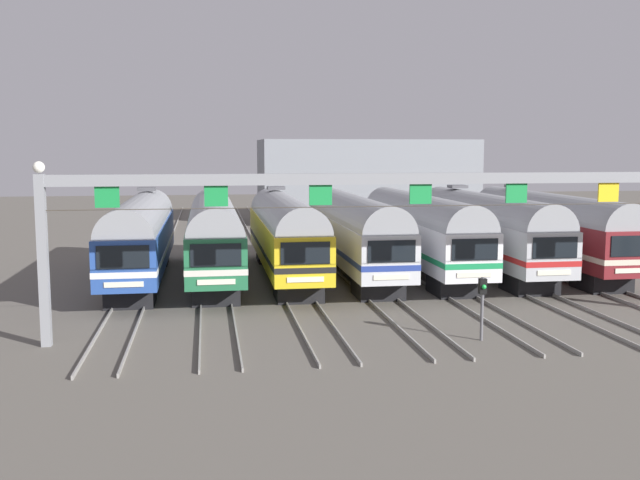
% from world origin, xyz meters
% --- Properties ---
extents(ground_plane, '(160.00, 160.00, 0.00)m').
position_xyz_m(ground_plane, '(0.00, 0.00, 0.00)').
color(ground_plane, '#5B564F').
extents(track_bed, '(25.81, 70.00, 0.15)m').
position_xyz_m(track_bed, '(0.00, 17.00, 0.07)').
color(track_bed, gray).
rests_on(track_bed, ground).
extents(commuter_train_blue, '(2.88, 18.06, 5.05)m').
position_xyz_m(commuter_train_blue, '(-12.15, -0.00, 2.69)').
color(commuter_train_blue, '#284C9E').
rests_on(commuter_train_blue, ground).
extents(commuter_train_green, '(2.88, 18.06, 5.05)m').
position_xyz_m(commuter_train_green, '(-8.10, -0.00, 2.69)').
color(commuter_train_green, '#236B42').
rests_on(commuter_train_green, ground).
extents(commuter_train_yellow, '(2.88, 18.06, 5.05)m').
position_xyz_m(commuter_train_yellow, '(-4.05, -0.00, 2.69)').
color(commuter_train_yellow, gold).
rests_on(commuter_train_yellow, ground).
extents(commuter_train_silver, '(2.88, 18.06, 4.77)m').
position_xyz_m(commuter_train_silver, '(0.00, -0.01, 2.69)').
color(commuter_train_silver, silver).
rests_on(commuter_train_silver, ground).
extents(commuter_train_white, '(2.88, 18.06, 4.77)m').
position_xyz_m(commuter_train_white, '(4.05, -0.01, 2.69)').
color(commuter_train_white, white).
rests_on(commuter_train_white, ground).
extents(commuter_train_stainless, '(2.88, 18.06, 5.05)m').
position_xyz_m(commuter_train_stainless, '(8.10, -0.00, 2.69)').
color(commuter_train_stainless, '#B2B5BA').
rests_on(commuter_train_stainless, ground).
extents(commuter_train_maroon, '(2.88, 18.06, 5.05)m').
position_xyz_m(commuter_train_maroon, '(12.15, -0.00, 2.69)').
color(commuter_train_maroon, maroon).
rests_on(commuter_train_maroon, ground).
extents(catenary_gantry, '(29.55, 0.44, 6.97)m').
position_xyz_m(catenary_gantry, '(0.00, -13.50, 5.43)').
color(catenary_gantry, gray).
rests_on(catenary_gantry, ground).
extents(yard_signal_mast, '(0.28, 0.35, 2.50)m').
position_xyz_m(yard_signal_mast, '(2.03, -15.25, 1.75)').
color(yard_signal_mast, '#59595E').
rests_on(yard_signal_mast, ground).
extents(maintenance_building, '(21.79, 10.00, 8.39)m').
position_xyz_m(maintenance_building, '(7.93, 32.85, 4.19)').
color(maintenance_building, gray).
rests_on(maintenance_building, ground).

